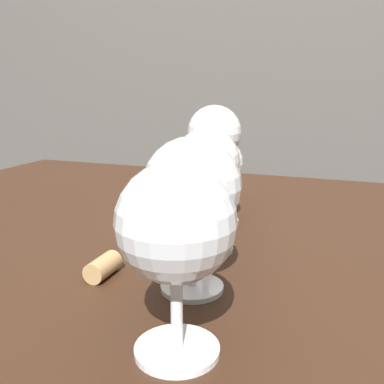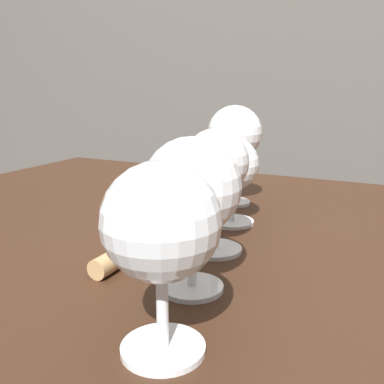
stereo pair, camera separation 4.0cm
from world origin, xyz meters
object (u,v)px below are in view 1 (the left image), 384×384
object	(u,v)px
wine_glass_cabernet	(192,189)
wine_glass_amber	(176,228)
wine_glass_port	(204,166)
wine_glass_chardonnay	(217,166)
wine_glass_pinot	(214,135)
cork	(103,267)

from	to	relation	value
wine_glass_cabernet	wine_glass_amber	bearing A→B (deg)	-75.99
wine_glass_cabernet	wine_glass_port	size ratio (longest dim) A/B	1.02
wine_glass_amber	wine_glass_port	world-z (taller)	wine_glass_port
wine_glass_cabernet	wine_glass_chardonnay	distance (m)	0.22
wine_glass_port	wine_glass_pinot	xyz separation A→B (m)	(-0.05, 0.21, 0.01)
wine_glass_port	cork	size ratio (longest dim) A/B	3.49
wine_glass_amber	wine_glass_cabernet	size ratio (longest dim) A/B	0.97
wine_glass_port	wine_glass_chardonnay	distance (m)	0.11
wine_glass_pinot	cork	bearing A→B (deg)	-93.54
wine_glass_cabernet	cork	size ratio (longest dim) A/B	3.55
wine_glass_port	cork	world-z (taller)	wine_glass_port
wine_glass_port	cork	distance (m)	0.16
wine_glass_chardonnay	cork	xyz separation A→B (m)	(-0.06, -0.22, -0.07)
wine_glass_port	wine_glass_chardonnay	world-z (taller)	wine_glass_port
wine_glass_amber	wine_glass_pinot	size ratio (longest dim) A/B	0.89
wine_glass_cabernet	wine_glass_chardonnay	bearing A→B (deg)	100.86
wine_glass_pinot	cork	world-z (taller)	wine_glass_pinot
wine_glass_port	cork	xyz separation A→B (m)	(-0.07, -0.11, -0.09)
wine_glass_cabernet	wine_glass_port	world-z (taller)	wine_glass_cabernet
wine_glass_port	wine_glass_cabernet	bearing A→B (deg)	-77.62
wine_glass_pinot	wine_glass_chardonnay	bearing A→B (deg)	-70.49
cork	wine_glass_port	bearing A→B (deg)	55.41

